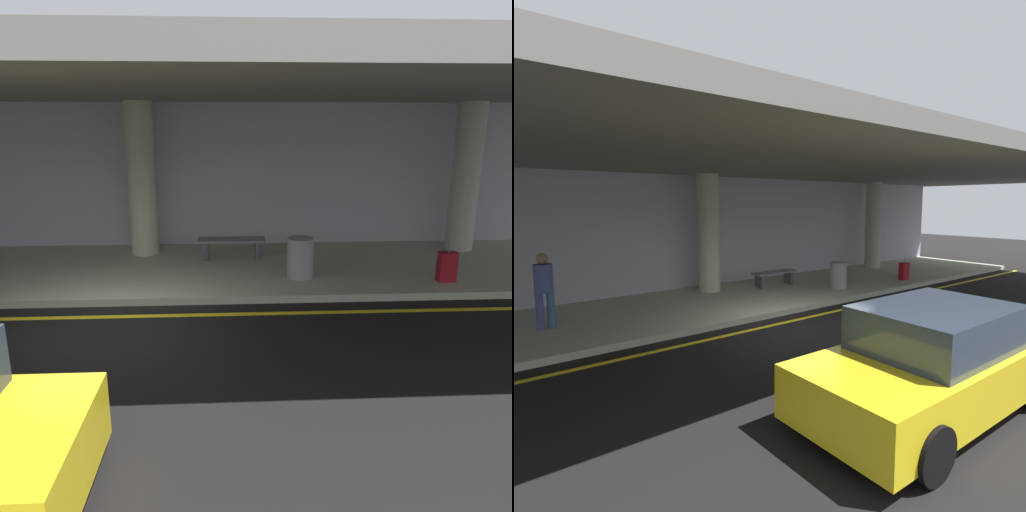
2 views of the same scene
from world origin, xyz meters
TOP-DOWN VIEW (x-y plane):
  - ground_plane at (0.00, 0.00)m, footprint 60.00×60.00m
  - sidewalk at (0.00, 3.10)m, footprint 26.00×4.20m
  - lane_stripe_yellow at (0.00, 0.49)m, footprint 26.00×0.14m
  - support_column_left_mid at (0.00, 4.31)m, footprint 0.68×0.68m
  - support_column_center at (8.00, 4.31)m, footprint 0.68×0.68m
  - ceiling_overhang at (0.00, 2.60)m, footprint 28.00×13.20m
  - terminal_back_wall at (0.00, 5.35)m, footprint 26.00×0.30m
  - suitcase_upright_primary at (6.56, 1.71)m, footprint 0.36×0.22m
  - bench_metal at (2.14, 3.71)m, footprint 1.60×0.50m
  - trash_bin_steel at (3.58, 2.15)m, footprint 0.56×0.56m

SIDE VIEW (x-z plane):
  - ground_plane at x=0.00m, z-range 0.00..0.00m
  - lane_stripe_yellow at x=0.00m, z-range 0.00..0.01m
  - sidewalk at x=0.00m, z-range 0.00..0.15m
  - suitcase_upright_primary at x=6.56m, z-range 0.01..0.91m
  - bench_metal at x=2.14m, z-range 0.26..0.74m
  - trash_bin_steel at x=3.58m, z-range 0.15..1.00m
  - terminal_back_wall at x=0.00m, z-range 0.00..3.80m
  - support_column_left_mid at x=0.00m, z-range 0.15..3.80m
  - support_column_center at x=8.00m, z-range 0.15..3.80m
  - ceiling_overhang at x=0.00m, z-range 3.80..4.10m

